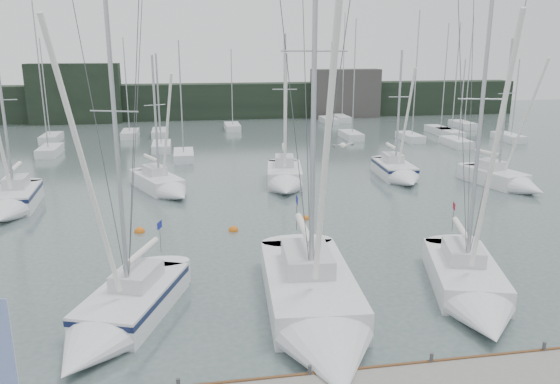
{
  "coord_description": "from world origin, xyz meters",
  "views": [
    {
      "loc": [
        -5.45,
        -18.5,
        10.19
      ],
      "look_at": [
        -1.36,
        5.0,
        3.82
      ],
      "focal_mm": 35.0,
      "sensor_mm": 36.0,
      "label": 1
    }
  ],
  "objects_px": {
    "dock_banner": "(0,350)",
    "buoy_a": "(233,231)",
    "sailboat_near_left": "(116,318)",
    "buoy_c": "(140,232)",
    "sailboat_near_center": "(318,315)",
    "sailboat_mid_a": "(12,203)",
    "sailboat_mid_e": "(508,181)",
    "sailboat_mid_b": "(165,186)",
    "sailboat_mid_d": "(399,173)",
    "sailboat_near_right": "(473,292)",
    "sailboat_mid_c": "(285,179)",
    "buoy_b": "(305,219)"
  },
  "relations": [
    {
      "from": "sailboat_near_left",
      "to": "sailboat_mid_e",
      "type": "height_order",
      "value": "sailboat_near_left"
    },
    {
      "from": "sailboat_near_right",
      "to": "buoy_a",
      "type": "relative_size",
      "value": 24.43
    },
    {
      "from": "sailboat_mid_c",
      "to": "sailboat_mid_d",
      "type": "xyz_separation_m",
      "value": [
        9.28,
        0.79,
        -0.06
      ]
    },
    {
      "from": "sailboat_mid_a",
      "to": "sailboat_mid_b",
      "type": "distance_m",
      "value": 9.91
    },
    {
      "from": "sailboat_near_center",
      "to": "sailboat_mid_e",
      "type": "bearing_deg",
      "value": 48.03
    },
    {
      "from": "sailboat_near_left",
      "to": "buoy_c",
      "type": "distance_m",
      "value": 11.37
    },
    {
      "from": "buoy_b",
      "to": "buoy_a",
      "type": "bearing_deg",
      "value": -162.35
    },
    {
      "from": "dock_banner",
      "to": "sailboat_near_center",
      "type": "bearing_deg",
      "value": 29.35
    },
    {
      "from": "sailboat_mid_e",
      "to": "buoy_b",
      "type": "height_order",
      "value": "sailboat_mid_e"
    },
    {
      "from": "sailboat_near_right",
      "to": "sailboat_mid_b",
      "type": "xyz_separation_m",
      "value": [
        -12.87,
        19.91,
        -0.01
      ]
    },
    {
      "from": "sailboat_near_left",
      "to": "sailboat_mid_c",
      "type": "xyz_separation_m",
      "value": [
        9.98,
        19.92,
        0.07
      ]
    },
    {
      "from": "sailboat_near_center",
      "to": "sailboat_mid_d",
      "type": "relative_size",
      "value": 1.59
    },
    {
      "from": "sailboat_near_right",
      "to": "sailboat_mid_c",
      "type": "relative_size",
      "value": 1.17
    },
    {
      "from": "sailboat_near_right",
      "to": "sailboat_mid_d",
      "type": "relative_size",
      "value": 1.29
    },
    {
      "from": "sailboat_near_left",
      "to": "buoy_b",
      "type": "xyz_separation_m",
      "value": [
        9.82,
        12.12,
        -0.54
      ]
    },
    {
      "from": "sailboat_near_left",
      "to": "dock_banner",
      "type": "xyz_separation_m",
      "value": [
        -2.15,
        -5.28,
        2.06
      ]
    },
    {
      "from": "dock_banner",
      "to": "sailboat_mid_b",
      "type": "bearing_deg",
      "value": 88.37
    },
    {
      "from": "sailboat_near_center",
      "to": "buoy_a",
      "type": "height_order",
      "value": "sailboat_near_center"
    },
    {
      "from": "sailboat_mid_d",
      "to": "sailboat_near_right",
      "type": "bearing_deg",
      "value": -100.0
    },
    {
      "from": "buoy_b",
      "to": "sailboat_near_right",
      "type": "bearing_deg",
      "value": -70.95
    },
    {
      "from": "sailboat_mid_e",
      "to": "sailboat_mid_b",
      "type": "bearing_deg",
      "value": 159.61
    },
    {
      "from": "buoy_a",
      "to": "sailboat_near_left",
      "type": "bearing_deg",
      "value": -116.34
    },
    {
      "from": "sailboat_near_center",
      "to": "sailboat_mid_b",
      "type": "distance_m",
      "value": 21.78
    },
    {
      "from": "sailboat_mid_d",
      "to": "sailboat_mid_b",
      "type": "bearing_deg",
      "value": -172.9
    },
    {
      "from": "sailboat_mid_a",
      "to": "buoy_a",
      "type": "bearing_deg",
      "value": -27.39
    },
    {
      "from": "sailboat_mid_a",
      "to": "buoy_c",
      "type": "xyz_separation_m",
      "value": [
        8.24,
        -5.33,
        -0.61
      ]
    },
    {
      "from": "sailboat_near_left",
      "to": "buoy_c",
      "type": "relative_size",
      "value": 22.68
    },
    {
      "from": "sailboat_near_center",
      "to": "sailboat_mid_d",
      "type": "height_order",
      "value": "sailboat_near_center"
    },
    {
      "from": "sailboat_near_center",
      "to": "dock_banner",
      "type": "xyz_separation_m",
      "value": [
        -9.52,
        -4.11,
        2.0
      ]
    },
    {
      "from": "buoy_a",
      "to": "buoy_c",
      "type": "relative_size",
      "value": 0.95
    },
    {
      "from": "sailboat_near_center",
      "to": "buoy_b",
      "type": "xyz_separation_m",
      "value": [
        2.46,
        13.29,
        -0.6
      ]
    },
    {
      "from": "sailboat_mid_a",
      "to": "buoy_a",
      "type": "xyz_separation_m",
      "value": [
        13.52,
        -6.01,
        -0.61
      ]
    },
    {
      "from": "sailboat_near_left",
      "to": "buoy_c",
      "type": "bearing_deg",
      "value": 110.18
    },
    {
      "from": "sailboat_mid_b",
      "to": "dock_banner",
      "type": "xyz_separation_m",
      "value": [
        -3.35,
        -25.0,
        2.1
      ]
    },
    {
      "from": "sailboat_mid_b",
      "to": "buoy_b",
      "type": "relative_size",
      "value": 22.34
    },
    {
      "from": "sailboat_mid_a",
      "to": "buoy_a",
      "type": "relative_size",
      "value": 20.57
    },
    {
      "from": "sailboat_mid_c",
      "to": "buoy_c",
      "type": "bearing_deg",
      "value": -130.38
    },
    {
      "from": "sailboat_mid_c",
      "to": "buoy_c",
      "type": "xyz_separation_m",
      "value": [
        -9.97,
        -8.57,
        -0.61
      ]
    },
    {
      "from": "sailboat_mid_d",
      "to": "buoy_a",
      "type": "relative_size",
      "value": 18.9
    },
    {
      "from": "sailboat_mid_a",
      "to": "sailboat_mid_c",
      "type": "height_order",
      "value": "sailboat_mid_c"
    },
    {
      "from": "sailboat_mid_b",
      "to": "buoy_b",
      "type": "distance_m",
      "value": 11.51
    },
    {
      "from": "sailboat_mid_c",
      "to": "buoy_c",
      "type": "relative_size",
      "value": 19.97
    },
    {
      "from": "sailboat_mid_a",
      "to": "sailboat_mid_d",
      "type": "xyz_separation_m",
      "value": [
        27.49,
        4.03,
        -0.06
      ]
    },
    {
      "from": "buoy_b",
      "to": "dock_banner",
      "type": "xyz_separation_m",
      "value": [
        -11.98,
        -17.4,
        2.6
      ]
    },
    {
      "from": "sailboat_near_right",
      "to": "buoy_c",
      "type": "distance_m",
      "value": 18.2
    },
    {
      "from": "sailboat_near_left",
      "to": "sailboat_near_right",
      "type": "xyz_separation_m",
      "value": [
        14.07,
        -0.19,
        -0.02
      ]
    },
    {
      "from": "sailboat_mid_b",
      "to": "sailboat_mid_e",
      "type": "xyz_separation_m",
      "value": [
        25.02,
        -2.88,
        0.03
      ]
    },
    {
      "from": "dock_banner",
      "to": "buoy_a",
      "type": "bearing_deg",
      "value": 71.01
    },
    {
      "from": "sailboat_mid_a",
      "to": "dock_banner",
      "type": "distance_m",
      "value": 22.87
    },
    {
      "from": "buoy_c",
      "to": "sailboat_mid_e",
      "type": "bearing_deg",
      "value": 11.82
    }
  ]
}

